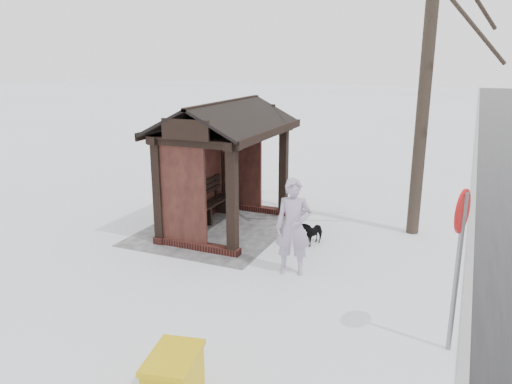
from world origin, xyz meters
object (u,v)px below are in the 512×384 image
at_px(dog, 312,232).
at_px(road_sign, 460,237).
at_px(grit_bin, 174,378).
at_px(pedestrian, 293,227).
at_px(bus_shelter, 220,140).

bearing_deg(dog, road_sign, -31.83).
height_order(dog, road_sign, road_sign).
distance_m(grit_bin, road_sign, 4.17).
xyz_separation_m(pedestrian, dog, (-1.64, -0.13, -0.67)).
height_order(dog, grit_bin, grit_bin).
relative_size(dog, road_sign, 0.27).
xyz_separation_m(bus_shelter, dog, (0.16, 2.37, -1.89)).
bearing_deg(grit_bin, dog, 168.89).
height_order(pedestrian, dog, pedestrian).
relative_size(bus_shelter, grit_bin, 3.87).
height_order(grit_bin, road_sign, road_sign).
distance_m(pedestrian, grit_bin, 4.15).
bearing_deg(road_sign, bus_shelter, -107.29).
distance_m(bus_shelter, pedestrian, 3.31).
bearing_deg(bus_shelter, road_sign, 58.16).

